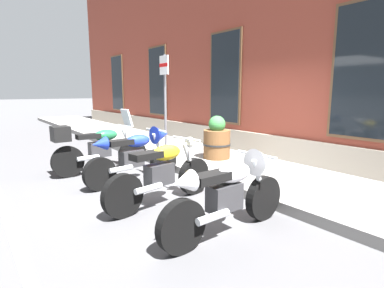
% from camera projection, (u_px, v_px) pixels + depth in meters
% --- Properties ---
extents(ground_plane, '(140.00, 140.00, 0.00)m').
position_uv_depth(ground_plane, '(198.00, 182.00, 5.96)').
color(ground_plane, '#424244').
extents(sidewalk, '(31.77, 2.38, 0.16)m').
position_uv_depth(sidewalk, '(242.00, 169.00, 6.65)').
color(sidewalk, slate).
rests_on(sidewalk, ground_plane).
extents(lane_stripe, '(31.77, 0.12, 0.01)m').
position_uv_depth(lane_stripe, '(9.00, 223.00, 4.08)').
color(lane_stripe, silver).
rests_on(lane_stripe, ground_plane).
extents(brick_pub_facade, '(25.77, 7.35, 7.39)m').
position_uv_depth(brick_pub_facade, '(363.00, 23.00, 8.85)').
color(brick_pub_facade, brown).
rests_on(brick_pub_facade, ground_plane).
extents(motorcycle_green_touring, '(0.62, 2.10, 1.34)m').
position_uv_depth(motorcycle_green_touring, '(97.00, 147.00, 6.56)').
color(motorcycle_green_touring, black).
rests_on(motorcycle_green_touring, ground_plane).
extents(motorcycle_blue_sport, '(0.62, 2.02, 1.05)m').
position_uv_depth(motorcycle_blue_sport, '(137.00, 153.00, 5.88)').
color(motorcycle_blue_sport, black).
rests_on(motorcycle_blue_sport, ground_plane).
extents(motorcycle_yellow_naked, '(0.64, 2.03, 1.00)m').
position_uv_depth(motorcycle_yellow_naked, '(163.00, 174.00, 4.71)').
color(motorcycle_yellow_naked, black).
rests_on(motorcycle_yellow_naked, ground_plane).
extents(motorcycle_white_sport, '(0.62, 2.02, 1.01)m').
position_uv_depth(motorcycle_white_sport, '(232.00, 189.00, 3.75)').
color(motorcycle_white_sport, black).
rests_on(motorcycle_white_sport, ground_plane).
extents(parking_sign, '(0.36, 0.07, 2.44)m').
position_uv_depth(parking_sign, '(165.00, 91.00, 7.35)').
color(parking_sign, '#4C4C51').
rests_on(parking_sign, sidewalk).
extents(barrel_planter, '(0.66, 0.66, 1.01)m').
position_uv_depth(barrel_planter, '(217.00, 141.00, 7.26)').
color(barrel_planter, brown).
rests_on(barrel_planter, sidewalk).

